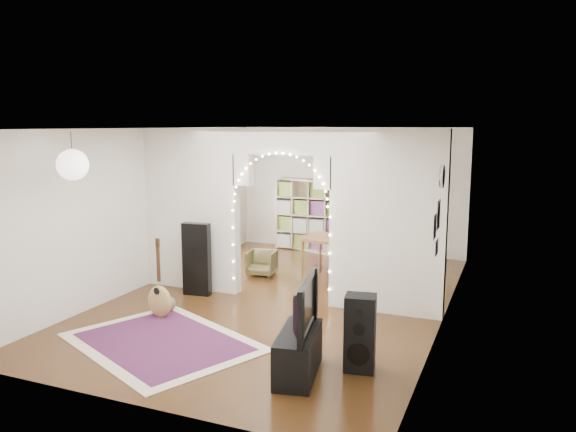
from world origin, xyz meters
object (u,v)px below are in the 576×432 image
at_px(media_console, 298,353).
at_px(dining_chair_left, 262,263).
at_px(dining_table, 337,242).
at_px(dining_chair_right, 352,254).
at_px(acoustic_guitar, 159,289).
at_px(bookcase, 311,215).
at_px(floor_speaker, 360,333).

distance_m(media_console, dining_chair_left, 4.23).
relative_size(dining_table, dining_chair_left, 2.60).
bearing_deg(dining_table, dining_chair_right, 99.53).
bearing_deg(acoustic_guitar, media_console, -9.64).
bearing_deg(dining_chair_right, acoustic_guitar, -100.35).
height_order(bookcase, dining_chair_left, bookcase).
xyz_separation_m(acoustic_guitar, bookcase, (0.49, 5.00, 0.36)).
bearing_deg(dining_chair_left, floor_speaker, -57.81).
bearing_deg(bookcase, dining_chair_right, -22.98).
height_order(floor_speaker, dining_table, floor_speaker).
relative_size(acoustic_guitar, bookcase, 0.63).
bearing_deg(bookcase, media_console, -53.12).
bearing_deg(dining_chair_right, bookcase, 152.76).
distance_m(media_console, dining_chair_right, 4.95).
distance_m(floor_speaker, dining_chair_right, 4.72).
xyz_separation_m(floor_speaker, media_console, (-0.60, -0.38, -0.19)).
bearing_deg(acoustic_guitar, floor_speaker, 0.64).
relative_size(floor_speaker, bookcase, 0.56).
distance_m(floor_speaker, bookcase, 6.21).
bearing_deg(dining_table, acoustic_guitar, -110.23).
bearing_deg(floor_speaker, dining_chair_right, 97.49).
height_order(floor_speaker, dining_chair_right, floor_speaker).
height_order(media_console, dining_chair_right, media_console).
relative_size(media_console, bookcase, 0.63).
xyz_separation_m(floor_speaker, dining_table, (-1.39, 3.55, 0.24)).
xyz_separation_m(floor_speaker, dining_chair_right, (-1.38, 4.51, -0.19)).
relative_size(acoustic_guitar, media_console, 0.99).
relative_size(acoustic_guitar, dining_chair_left, 1.94).
height_order(acoustic_guitar, dining_chair_left, acoustic_guitar).
relative_size(media_console, dining_chair_left, 1.96).
bearing_deg(dining_chair_right, dining_chair_left, -123.81).
bearing_deg(bookcase, floor_speaker, -46.75).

